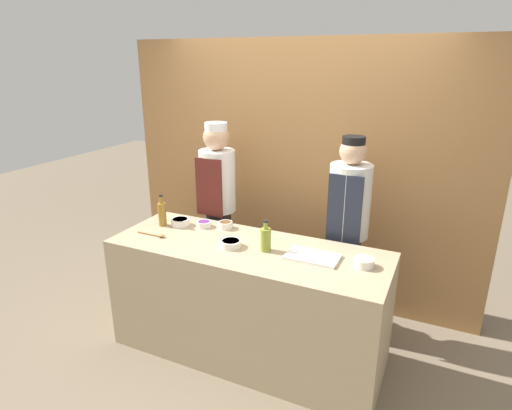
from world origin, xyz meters
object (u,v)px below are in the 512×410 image
chef_left (218,206)px  chef_right (347,231)px  wooden_spoon (155,235)px  sauce_bowl_brown (226,225)px  sauce_bowl_yellow (364,262)px  sauce_bowl_orange (231,243)px  sauce_bowl_purple (204,224)px  sauce_bowl_red (180,222)px  bottle_oil (266,239)px  cutting_board (312,257)px  bottle_vinegar (162,214)px

chef_left → chef_right: chef_left is taller
wooden_spoon → chef_left: bearing=78.1°
sauce_bowl_brown → sauce_bowl_yellow: size_ratio=0.86×
sauce_bowl_orange → sauce_bowl_brown: bearing=125.0°
sauce_bowl_purple → sauce_bowl_yellow: (1.34, -0.16, 0.01)m
sauce_bowl_orange → chef_right: 0.96m
chef_right → sauce_bowl_red: bearing=-160.5°
sauce_bowl_orange → bottle_oil: size_ratio=0.66×
sauce_bowl_red → sauce_bowl_yellow: 1.54m
sauce_bowl_red → chef_right: bearing=19.5°
bottle_oil → chef_left: (-0.74, 0.61, -0.05)m
cutting_board → bottle_oil: (-0.34, -0.03, 0.08)m
wooden_spoon → chef_right: (1.34, 0.73, -0.00)m
sauce_bowl_orange → sauce_bowl_brown: 0.37m
sauce_bowl_brown → sauce_bowl_yellow: bearing=-10.1°
cutting_board → sauce_bowl_brown: bearing=164.3°
sauce_bowl_brown → bottle_oil: bottle_oil is taller
sauce_bowl_purple → chef_right: bearing=20.0°
sauce_bowl_purple → wooden_spoon: 0.41m
bottle_oil → chef_right: 0.76m
sauce_bowl_red → sauce_bowl_yellow: size_ratio=1.13×
sauce_bowl_brown → chef_right: chef_right is taller
sauce_bowl_purple → bottle_oil: 0.68m
bottle_oil → wooden_spoon: (-0.89, -0.12, -0.08)m
cutting_board → bottle_oil: size_ratio=1.57×
sauce_bowl_red → chef_left: chef_left is taller
sauce_bowl_purple → wooden_spoon: size_ratio=0.46×
sauce_bowl_red → bottle_vinegar: size_ratio=0.57×
sauce_bowl_red → cutting_board: (1.19, -0.12, -0.02)m
sauce_bowl_orange → chef_left: (-0.48, 0.66, 0.01)m
sauce_bowl_purple → cutting_board: sauce_bowl_purple is taller
sauce_bowl_red → chef_right: (1.29, 0.45, -0.02)m
sauce_bowl_yellow → chef_left: chef_left is taller
sauce_bowl_brown → chef_right: (0.92, 0.35, -0.02)m
bottle_vinegar → wooden_spoon: 0.25m
bottle_vinegar → wooden_spoon: size_ratio=1.04×
sauce_bowl_yellow → sauce_bowl_red: bearing=176.2°
sauce_bowl_purple → sauce_bowl_brown: bearing=15.1°
bottle_vinegar → wooden_spoon: bearing=-69.3°
sauce_bowl_orange → sauce_bowl_red: size_ratio=1.03×
sauce_bowl_purple → bottle_oil: (0.65, -0.21, 0.07)m
chef_left → sauce_bowl_purple: bearing=-76.8°
bottle_oil → chef_left: bearing=140.7°
sauce_bowl_brown → bottle_vinegar: size_ratio=0.43×
sauce_bowl_red → bottle_oil: size_ratio=0.65×
sauce_bowl_yellow → sauce_bowl_orange: bearing=-174.1°
sauce_bowl_orange → chef_right: bearing=42.9°
sauce_bowl_orange → cutting_board: 0.61m
chef_left → sauce_bowl_orange: bearing=-53.6°
wooden_spoon → chef_right: chef_right is taller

